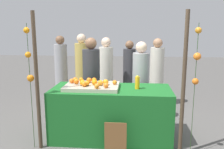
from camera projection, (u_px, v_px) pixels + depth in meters
name	position (u px, v px, depth m)	size (l,w,h in m)	color
ground_plane	(111.00, 137.00, 3.97)	(24.00, 24.00, 0.00)	#565451
stall_counter	(111.00, 113.00, 3.89)	(1.94, 0.83, 0.85)	#196023
orange_tray	(92.00, 86.00, 3.81)	(0.87, 0.60, 0.06)	#B2AD99
orange_0	(106.00, 85.00, 3.59)	(0.08, 0.08, 0.08)	orange
orange_1	(83.00, 83.00, 3.73)	(0.09, 0.09, 0.09)	orange
orange_2	(75.00, 80.00, 3.97)	(0.09, 0.09, 0.09)	orange
orange_3	(87.00, 83.00, 3.72)	(0.08, 0.08, 0.08)	orange
orange_4	(89.00, 80.00, 3.93)	(0.09, 0.09, 0.09)	orange
orange_5	(76.00, 82.00, 3.83)	(0.09, 0.09, 0.09)	orange
orange_6	(94.00, 82.00, 3.78)	(0.09, 0.09, 0.09)	orange
orange_7	(115.00, 82.00, 3.80)	(0.07, 0.07, 0.07)	orange
orange_8	(106.00, 82.00, 3.78)	(0.09, 0.09, 0.09)	orange
orange_9	(97.00, 86.00, 3.54)	(0.08, 0.08, 0.08)	orange
orange_10	(84.00, 84.00, 3.66)	(0.08, 0.08, 0.08)	orange
orange_11	(94.00, 80.00, 3.94)	(0.09, 0.09, 0.09)	orange
orange_12	(81.00, 80.00, 4.00)	(0.07, 0.07, 0.07)	orange
orange_13	(72.00, 81.00, 3.90)	(0.08, 0.08, 0.08)	orange
orange_14	(83.00, 82.00, 3.84)	(0.08, 0.08, 0.08)	orange
orange_15	(100.00, 83.00, 3.72)	(0.09, 0.09, 0.09)	orange
juice_bottle	(137.00, 83.00, 3.75)	(0.08, 0.08, 0.22)	#EFAC18
chalkboard_sign	(116.00, 140.00, 3.34)	(0.31, 0.03, 0.52)	brown
vendor_left	(92.00, 83.00, 4.57)	(0.33, 0.33, 1.65)	#333338
vendor_right	(140.00, 85.00, 4.51)	(0.32, 0.32, 1.57)	#99999E
crowd_person_0	(82.00, 71.00, 5.79)	(0.34, 0.34, 1.69)	tan
crowd_person_1	(129.00, 73.00, 5.85)	(0.31, 0.31, 1.53)	#333338
crowd_person_2	(106.00, 75.00, 5.44)	(0.32, 0.32, 1.62)	beige
crowd_person_3	(157.00, 75.00, 5.47)	(0.32, 0.32, 1.60)	beige
crowd_person_4	(61.00, 70.00, 6.06)	(0.33, 0.33, 1.64)	#99999E
canopy_post_left	(37.00, 83.00, 3.42)	(0.06, 0.06, 2.06)	#473828
canopy_post_right	(183.00, 86.00, 3.24)	(0.06, 0.06, 2.06)	#473828
garland_strand_left	(29.00, 61.00, 3.37)	(0.11, 0.11, 1.89)	#2D4C23
garland_strand_right	(197.00, 59.00, 3.16)	(0.10, 0.11, 1.89)	#2D4C23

